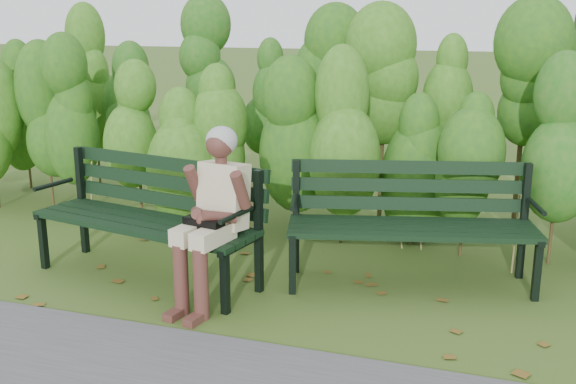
% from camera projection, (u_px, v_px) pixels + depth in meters
% --- Properties ---
extents(ground, '(80.00, 80.00, 0.00)m').
position_uv_depth(ground, '(275.00, 289.00, 5.61)').
color(ground, '#445D25').
extents(hedge_band, '(11.04, 1.67, 2.42)m').
position_uv_depth(hedge_band, '(334.00, 110.00, 7.00)').
color(hedge_band, '#47381E').
rests_on(hedge_band, ground).
extents(leaf_litter, '(5.78, 2.21, 0.01)m').
position_uv_depth(leaf_litter, '(360.00, 305.00, 5.29)').
color(leaf_litter, brown).
rests_on(leaf_litter, ground).
extents(bench_left, '(2.14, 1.05, 1.03)m').
position_uv_depth(bench_left, '(153.00, 209.00, 5.76)').
color(bench_left, black).
rests_on(bench_left, ground).
extents(bench_right, '(2.13, 1.14, 1.02)m').
position_uv_depth(bench_right, '(411.00, 214.00, 5.64)').
color(bench_right, black).
rests_on(bench_right, ground).
extents(seated_woman, '(0.56, 0.81, 1.39)m').
position_uv_depth(seated_woman, '(213.00, 205.00, 5.17)').
color(seated_woman, beige).
rests_on(seated_woman, ground).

